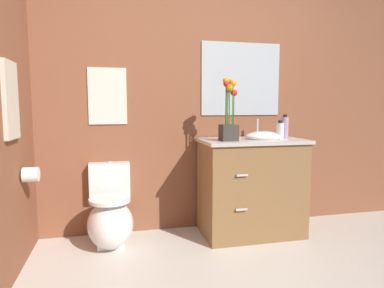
{
  "coord_description": "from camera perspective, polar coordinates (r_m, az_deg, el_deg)",
  "views": [
    {
      "loc": [
        -0.8,
        -1.56,
        1.18
      ],
      "look_at": [
        -0.14,
        1.23,
        0.86
      ],
      "focal_mm": 31.51,
      "sensor_mm": 36.0,
      "label": 1
    }
  ],
  "objects": [
    {
      "name": "soap_bottle",
      "position": [
        3.14,
        14.7,
        2.19
      ],
      "size": [
        0.07,
        0.07,
        0.17
      ],
      "color": "white",
      "rests_on": "vanity_cabinet"
    },
    {
      "name": "wall_back",
      "position": [
        3.32,
        4.29,
        7.47
      ],
      "size": [
        4.58,
        0.05,
        2.5
      ],
      "primitive_type": "cube",
      "color": "brown",
      "rests_on": "ground_plane"
    },
    {
      "name": "hanging_towel",
      "position": [
        2.56,
        -28.36,
        6.54
      ],
      "size": [
        0.03,
        0.28,
        0.52
      ],
      "primitive_type": "cube",
      "color": "beige"
    },
    {
      "name": "toilet",
      "position": [
        3.02,
        -13.65,
        -11.98
      ],
      "size": [
        0.38,
        0.59,
        0.69
      ],
      "color": "white",
      "rests_on": "ground_plane"
    },
    {
      "name": "toilet_paper_roll",
      "position": [
        2.79,
        -25.62,
        -4.69
      ],
      "size": [
        0.11,
        0.11,
        0.11
      ],
      "primitive_type": "cylinder",
      "rotation": [
        0.0,
        1.57,
        0.0
      ],
      "color": "white"
    },
    {
      "name": "vanity_cabinet",
      "position": [
        3.18,
        10.02,
        -6.95
      ],
      "size": [
        0.94,
        0.56,
        1.07
      ],
      "color": "brown",
      "rests_on": "ground_plane"
    },
    {
      "name": "lotion_bottle",
      "position": [
        3.25,
        15.43,
        2.74
      ],
      "size": [
        0.07,
        0.07,
        0.22
      ],
      "color": "#B28CBF",
      "rests_on": "vanity_cabinet"
    },
    {
      "name": "wall_poster",
      "position": [
        3.14,
        -14.11,
        7.85
      ],
      "size": [
        0.34,
        0.01,
        0.5
      ],
      "primitive_type": "cube",
      "color": "silver"
    },
    {
      "name": "flower_vase",
      "position": [
        2.92,
        6.25,
        4.68
      ],
      "size": [
        0.14,
        0.14,
        0.54
      ],
      "color": "#38332D",
      "rests_on": "vanity_cabinet"
    },
    {
      "name": "wall_mirror",
      "position": [
        3.38,
        8.3,
        10.8
      ],
      "size": [
        0.8,
        0.01,
        0.7
      ],
      "primitive_type": "cube",
      "color": "#B2BCC6"
    }
  ]
}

